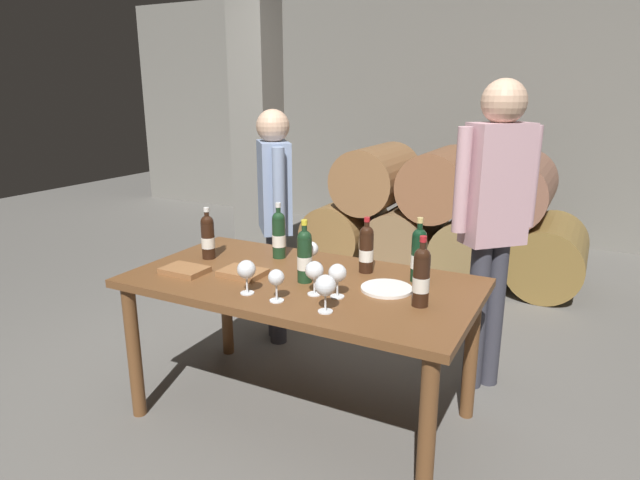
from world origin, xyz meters
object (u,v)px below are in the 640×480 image
wine_bottle_4 (279,234)px  tasting_notebook (185,270)px  wine_bottle_1 (421,276)px  leather_ledger (243,273)px  dining_table (302,296)px  wine_glass_0 (276,279)px  wine_glass_5 (337,274)px  wine_bottle_0 (419,254)px  wine_glass_1 (314,271)px  wine_glass_2 (311,250)px  wine_glass_4 (325,286)px  sommelier_presenting (495,209)px  wine_bottle_5 (305,255)px  wine_bottle_3 (208,236)px  taster_seated_left (275,207)px  serving_plate (387,289)px  wine_glass_3 (246,270)px  wine_bottle_2 (366,248)px

wine_bottle_4 → tasting_notebook: wine_bottle_4 is taller
wine_bottle_1 → leather_ledger: bearing=-178.2°
dining_table → wine_glass_0: bearing=-82.0°
wine_glass_5 → tasting_notebook: 0.84m
wine_bottle_0 → wine_glass_1: size_ratio=2.00×
wine_glass_2 → wine_glass_4: wine_glass_4 is taller
wine_glass_1 → sommelier_presenting: bearing=55.8°
tasting_notebook → wine_bottle_5: bearing=15.8°
wine_glass_5 → tasting_notebook: bearing=-176.1°
wine_bottle_5 → wine_glass_1: (0.12, -0.13, -0.02)m
wine_glass_4 → sommelier_presenting: 1.17m
wine_bottle_3 → taster_seated_left: 0.66m
tasting_notebook → leather_ledger: bearing=20.5°
leather_ledger → sommelier_presenting: sommelier_presenting is taller
wine_glass_5 → serving_plate: wine_glass_5 is taller
wine_bottle_5 → serving_plate: (0.39, 0.07, -0.13)m
wine_glass_0 → sommelier_presenting: size_ratio=0.09×
wine_glass_2 → wine_glass_5: wine_glass_5 is taller
wine_glass_1 → tasting_notebook: wine_glass_1 is taller
wine_glass_4 → wine_glass_0: bearing=178.0°
wine_glass_4 → wine_glass_3: bearing=176.6°
wine_bottle_1 → wine_bottle_4: 0.95m
dining_table → tasting_notebook: 0.61m
wine_glass_1 → wine_glass_3: size_ratio=1.00×
wine_glass_0 → wine_glass_1: wine_glass_1 is taller
wine_bottle_2 → taster_seated_left: taster_seated_left is taller
wine_bottle_5 → wine_glass_4: size_ratio=1.88×
wine_bottle_2 → taster_seated_left: size_ratio=0.19×
serving_plate → taster_seated_left: size_ratio=0.16×
wine_bottle_0 → wine_bottle_5: size_ratio=1.03×
wine_bottle_1 → wine_bottle_0: bearing=109.4°
wine_bottle_3 → wine_glass_2: wine_bottle_3 is taller
leather_ledger → sommelier_presenting: 1.37m
sommelier_presenting → wine_bottle_4: bearing=-154.6°
wine_bottle_5 → wine_bottle_0: bearing=28.3°
wine_bottle_0 → wine_glass_4: (-0.23, -0.54, -0.02)m
wine_glass_4 → leather_ledger: wine_glass_4 is taller
wine_bottle_3 → wine_glass_3: size_ratio=1.80×
wine_glass_0 → wine_glass_4: size_ratio=0.90×
leather_ledger → taster_seated_left: (-0.31, 0.80, 0.15)m
wine_glass_0 → dining_table: bearing=98.0°
wine_bottle_4 → wine_bottle_5: size_ratio=1.00×
dining_table → wine_bottle_1: 0.66m
wine_glass_1 → wine_glass_2: 0.35m
wine_bottle_1 → wine_glass_0: bearing=-157.3°
wine_bottle_0 → tasting_notebook: (-1.09, -0.43, -0.12)m
wine_bottle_2 → wine_bottle_3: 0.88m
wine_bottle_5 → wine_glass_3: wine_bottle_5 is taller
dining_table → wine_bottle_1: wine_bottle_1 is taller
wine_glass_2 → wine_glass_5: (0.28, -0.28, 0.00)m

